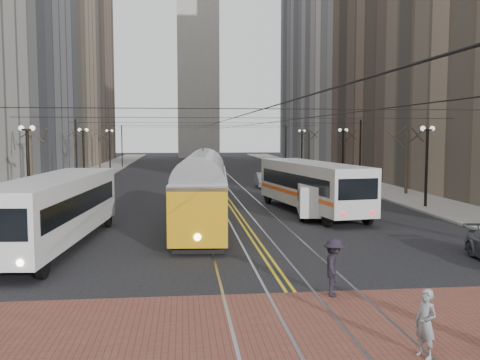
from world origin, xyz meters
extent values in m
plane|color=black|center=(0.00, 0.00, 0.00)|extent=(260.00, 260.00, 0.00)
cube|color=gray|center=(-15.00, 45.00, 0.07)|extent=(5.00, 140.00, 0.15)
cube|color=gray|center=(15.00, 45.00, 0.07)|extent=(5.00, 140.00, 0.15)
cube|color=brown|center=(0.00, -4.00, 0.01)|extent=(25.00, 6.00, 0.01)
cube|color=gray|center=(0.00, 45.00, 0.00)|extent=(4.80, 130.00, 0.02)
cube|color=gold|center=(0.00, 45.00, 0.01)|extent=(0.42, 130.00, 0.01)
cube|color=brown|center=(-25.50, 86.00, 20.00)|extent=(16.00, 20.00, 40.00)
cube|color=brown|center=(25.50, 46.00, 17.00)|extent=(16.00, 20.00, 34.00)
cube|color=#B0ADA5|center=(27.50, 66.00, 26.00)|extent=(20.00, 20.00, 52.00)
cube|color=slate|center=(25.50, 86.00, 20.00)|extent=(16.00, 20.00, 40.00)
cube|color=#B2AFA5|center=(0.00, 102.00, 28.00)|extent=(9.00, 9.00, 56.00)
cylinder|color=black|center=(-13.70, 18.00, 2.80)|extent=(0.20, 0.20, 5.60)
cylinder|color=black|center=(-13.70, 38.00, 2.80)|extent=(0.20, 0.20, 5.60)
cylinder|color=black|center=(-13.70, 58.00, 2.80)|extent=(0.20, 0.20, 5.60)
cylinder|color=black|center=(13.70, 18.00, 2.80)|extent=(0.20, 0.20, 5.60)
cylinder|color=black|center=(13.70, 38.00, 2.80)|extent=(0.20, 0.20, 5.60)
cylinder|color=black|center=(13.70, 58.00, 2.80)|extent=(0.20, 0.20, 5.60)
cylinder|color=#382D23|center=(-15.70, 26.00, 2.80)|extent=(0.28, 0.28, 5.60)
cylinder|color=#382D23|center=(-15.70, 44.00, 2.80)|extent=(0.28, 0.28, 5.60)
cylinder|color=#382D23|center=(-15.70, 62.00, 2.80)|extent=(0.28, 0.28, 5.60)
cylinder|color=#382D23|center=(15.70, 26.00, 2.80)|extent=(0.28, 0.28, 5.60)
cylinder|color=#382D23|center=(15.70, 44.00, 2.80)|extent=(0.28, 0.28, 5.60)
cylinder|color=#382D23|center=(15.70, 62.00, 2.80)|extent=(0.28, 0.28, 5.60)
cylinder|color=black|center=(-1.50, 45.00, 6.00)|extent=(0.03, 120.00, 0.03)
cylinder|color=black|center=(1.50, 45.00, 6.00)|extent=(0.03, 120.00, 0.03)
cylinder|color=black|center=(-12.90, 30.00, 3.30)|extent=(0.16, 0.16, 6.60)
cylinder|color=black|center=(-12.90, 66.00, 3.30)|extent=(0.16, 0.16, 6.60)
cylinder|color=black|center=(12.90, 30.00, 3.30)|extent=(0.16, 0.16, 6.60)
cylinder|color=black|center=(12.90, 66.00, 3.30)|extent=(0.16, 0.16, 6.60)
cube|color=silver|center=(-9.56, 7.23, 1.66)|extent=(3.86, 13.49, 3.33)
cube|color=#CD9112|center=(-2.50, 11.53, 1.67)|extent=(3.60, 14.31, 3.34)
cube|color=silver|center=(5.00, 16.64, 1.70)|extent=(4.95, 13.36, 3.41)
cube|color=silver|center=(4.60, 14.47, 1.09)|extent=(2.69, 5.19, 2.19)
imported|color=#3A3B41|center=(9.57, 30.05, 0.73)|extent=(2.26, 4.48, 1.46)
imported|color=#9EA2A6|center=(4.46, 33.85, 0.71)|extent=(1.58, 4.35, 1.42)
imported|color=gray|center=(2.14, -6.48, 0.84)|extent=(0.59, 0.71, 1.66)
imported|color=black|center=(1.33, -1.50, 0.97)|extent=(1.00, 1.38, 1.92)
camera|label=1|loc=(-3.60, -18.33, 5.37)|focal=40.00mm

